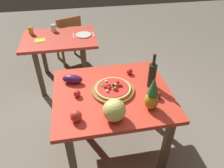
{
  "coord_description": "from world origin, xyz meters",
  "views": [
    {
      "loc": [
        -0.28,
        -1.52,
        2.02
      ],
      "look_at": [
        0.01,
        0.06,
        0.8
      ],
      "focal_mm": 33.96,
      "sensor_mm": 36.0,
      "label": 1
    }
  ],
  "objects": [
    {
      "name": "bell_pepper",
      "position": [
        -0.35,
        -0.3,
        0.8
      ],
      "size": [
        0.09,
        0.09,
        0.1
      ],
      "primitive_type": "ellipsoid",
      "color": "red",
      "rests_on": "display_table"
    },
    {
      "name": "fork_utensil",
      "position": [
        -0.31,
        1.33,
        0.76
      ],
      "size": [
        0.03,
        0.18,
        0.01
      ],
      "primitive_type": "cube",
      "rotation": [
        0.0,
        0.0,
        0.05
      ],
      "color": "silver",
      "rests_on": "background_table"
    },
    {
      "name": "drinking_glass_juice",
      "position": [
        -0.91,
        1.51,
        0.81
      ],
      "size": [
        0.07,
        0.07,
        0.11
      ],
      "primitive_type": "cylinder",
      "color": "gold",
      "rests_on": "background_table"
    },
    {
      "name": "dining_chair",
      "position": [
        -0.41,
        1.92,
        0.48
      ],
      "size": [
        0.51,
        0.51,
        0.85
      ],
      "rotation": [
        0.0,
        0.0,
        3.49
      ],
      "color": "olive",
      "rests_on": "ground_plane"
    },
    {
      "name": "pizza_board",
      "position": [
        0.01,
        0.01,
        0.76
      ],
      "size": [
        0.4,
        0.4,
        0.02
      ],
      "primitive_type": "cylinder",
      "color": "olive",
      "rests_on": "display_table"
    },
    {
      "name": "napkin_folded",
      "position": [
        -0.77,
        1.27,
        0.75
      ],
      "size": [
        0.16,
        0.15,
        0.01
      ],
      "primitive_type": "cube",
      "rotation": [
        0.0,
        0.0,
        0.22
      ],
      "color": "yellow",
      "rests_on": "background_table"
    },
    {
      "name": "knife_utensil",
      "position": [
        -0.03,
        1.33,
        0.76
      ],
      "size": [
        0.03,
        0.18,
        0.01
      ],
      "primitive_type": "cube",
      "rotation": [
        0.0,
        0.0,
        0.08
      ],
      "color": "silver",
      "rests_on": "background_table"
    },
    {
      "name": "wine_bottle",
      "position": [
        0.39,
        0.03,
        0.88
      ],
      "size": [
        0.08,
        0.08,
        0.35
      ],
      "color": "black",
      "rests_on": "display_table"
    },
    {
      "name": "tomato_near_board",
      "position": [
        -0.33,
        -0.0,
        0.78
      ],
      "size": [
        0.07,
        0.07,
        0.07
      ],
      "primitive_type": "sphere",
      "color": "red",
      "rests_on": "display_table"
    },
    {
      "name": "tomato_at_corner",
      "position": [
        0.38,
        -0.15,
        0.79
      ],
      "size": [
        0.07,
        0.07,
        0.07
      ],
      "primitive_type": "sphere",
      "color": "red",
      "rests_on": "display_table"
    },
    {
      "name": "drinking_glass_water",
      "position": [
        -0.59,
        1.56,
        0.8
      ],
      "size": [
        0.07,
        0.07,
        0.1
      ],
      "primitive_type": "cylinder",
      "color": "silver",
      "rests_on": "background_table"
    },
    {
      "name": "background_table",
      "position": [
        -0.52,
        1.32,
        0.63
      ],
      "size": [
        1.03,
        0.72,
        0.75
      ],
      "color": "brown",
      "rests_on": "ground_plane"
    },
    {
      "name": "tomato_by_bottle",
      "position": [
        0.23,
        0.27,
        0.78
      ],
      "size": [
        0.06,
        0.06,
        0.06
      ],
      "primitive_type": "sphere",
      "color": "red",
      "rests_on": "display_table"
    },
    {
      "name": "pineapple_left",
      "position": [
        0.29,
        -0.27,
        0.89
      ],
      "size": [
        0.12,
        0.12,
        0.32
      ],
      "color": "#BC9121",
      "rests_on": "display_table"
    },
    {
      "name": "dinner_plate",
      "position": [
        -0.17,
        1.33,
        0.76
      ],
      "size": [
        0.22,
        0.22,
        0.02
      ],
      "primitive_type": "cylinder",
      "color": "white",
      "rests_on": "background_table"
    },
    {
      "name": "pizza",
      "position": [
        0.01,
        0.01,
        0.79
      ],
      "size": [
        0.34,
        0.34,
        0.06
      ],
      "color": "#DFAC63",
      "rests_on": "pizza_board"
    },
    {
      "name": "ground_plane",
      "position": [
        0.0,
        0.0,
        0.0
      ],
      "size": [
        10.0,
        10.0,
        0.0
      ],
      "primitive_type": "plane",
      "color": "gray"
    },
    {
      "name": "eggplant",
      "position": [
        -0.36,
        0.22,
        0.8
      ],
      "size": [
        0.22,
        0.14,
        0.09
      ],
      "primitive_type": "ellipsoid",
      "rotation": [
        0.0,
        0.0,
        2.86
      ],
      "color": "#4B1A4B",
      "rests_on": "display_table"
    },
    {
      "name": "melon",
      "position": [
        -0.04,
        -0.33,
        0.84
      ],
      "size": [
        0.19,
        0.19,
        0.19
      ],
      "primitive_type": "sphere",
      "color": "#DACF66",
      "rests_on": "display_table"
    },
    {
      "name": "display_table",
      "position": [
        0.0,
        0.0,
        0.66
      ],
      "size": [
        1.1,
        0.95,
        0.75
      ],
      "color": "brown",
      "rests_on": "ground_plane"
    }
  ]
}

